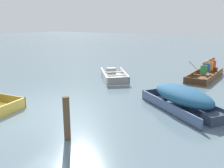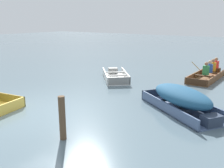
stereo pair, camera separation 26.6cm
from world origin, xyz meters
name	(u,v)px [view 1 (the left image)]	position (x,y,z in m)	size (l,w,h in m)	color
ground_plane	(34,113)	(0.00, 0.00, 0.00)	(80.00, 80.00, 0.00)	slate
skiff_white_near_moored	(114,76)	(-0.43, 5.29, 0.14)	(2.40, 2.52, 0.38)	white
skiff_slate_blue_mid_moored	(183,97)	(3.81, 2.81, 0.43)	(3.20, 2.68, 0.78)	#475B7F
rowboat_wooden_brown_with_crew	(206,73)	(3.31, 8.18, 0.22)	(2.27, 3.44, 0.88)	brown
mooring_post	(67,119)	(2.10, -0.75, 0.55)	(0.16, 0.16, 1.10)	brown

